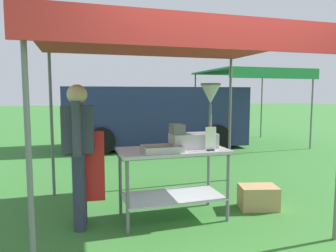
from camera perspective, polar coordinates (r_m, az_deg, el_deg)
ground_plane at (r=8.70m, az=-7.32°, el=-4.15°), size 70.00×70.00×0.00m
stall_canopy at (r=3.83m, az=0.45°, el=14.57°), size 3.09×2.56×2.16m
donut_cart at (r=3.79m, az=0.86°, el=-7.56°), size 1.29×0.66×0.85m
donut_tray at (r=3.58m, az=-1.14°, el=-4.36°), size 0.45×0.30×0.07m
donut_fryer at (r=3.82m, az=5.37°, el=0.10°), size 0.62×0.28×0.79m
menu_sign at (r=3.67m, az=7.78°, el=-2.61°), size 0.13×0.05×0.28m
vendor at (r=3.62m, az=-15.89°, el=-3.92°), size 0.46×0.54×1.61m
supply_crate at (r=4.39m, az=16.12°, el=-12.35°), size 0.55×0.44×0.30m
van_navy at (r=8.99m, az=-2.25°, el=1.85°), size 5.06×2.37×1.69m
neighbour_tent at (r=9.62m, az=14.77°, el=9.23°), size 2.67×2.62×2.18m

